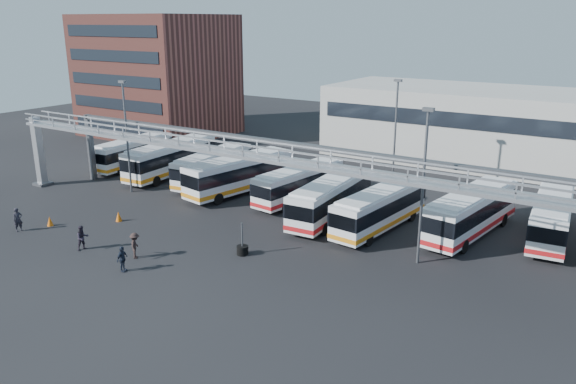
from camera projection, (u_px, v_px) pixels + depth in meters
The scene contains 23 objects.
ground at pixel (208, 259), 37.40m from camera, with size 140.00×140.00×0.00m, color black.
gantry at pixel (257, 161), 40.52m from camera, with size 51.40×5.15×7.10m.
apartment_building at pixel (158, 76), 76.73m from camera, with size 18.00×15.00×16.00m, color brown.
warehouse at pixel (521, 129), 60.65m from camera, with size 42.00×14.00×8.00m, color #9E9E99.
light_pole_left at pixel (126, 131), 50.41m from camera, with size 0.70×0.35×10.21m.
light_pole_mid at pixel (423, 179), 35.18m from camera, with size 0.70×0.35×10.21m.
light_pole_back at pixel (395, 129), 51.38m from camera, with size 0.70×0.35×10.21m.
bus_0 at pixel (133, 152), 60.36m from camera, with size 3.18×10.40×3.11m.
bus_1 at pixel (171, 158), 56.81m from camera, with size 3.20×11.57×3.48m.
bus_2 at pixel (213, 166), 54.36m from camera, with size 3.33×10.56×3.16m.
bus_3 at pixel (240, 173), 51.20m from camera, with size 4.79×11.66×3.45m.
bus_4 at pixel (299, 183), 48.95m from camera, with size 3.60×10.27×3.05m.
bus_5 at pixel (331, 198), 44.41m from camera, with size 3.06×10.92×3.28m.
bus_6 at pixel (380, 208), 42.21m from camera, with size 3.54×10.55×3.14m.
bus_7 at pixel (471, 211), 41.09m from camera, with size 4.19×11.38×3.38m.
bus_8 at pixel (552, 216), 40.38m from camera, with size 3.29×10.63×3.18m.
pedestrian_a at pixel (18, 220), 42.15m from camera, with size 0.66×0.44×1.82m, color black.
pedestrian_b at pixel (82, 238), 38.74m from camera, with size 0.85×0.66×1.75m, color #27212D.
pedestrian_c at pixel (135, 246), 37.37m from camera, with size 1.15×0.66×1.78m, color #2D201E.
pedestrian_d at pixel (122, 259), 35.37m from camera, with size 0.99×0.41×1.70m, color #1C2333.
cone_left at pixel (50, 221), 43.40m from camera, with size 0.47×0.47×0.75m, color #D45F0B.
cone_right at pixel (119, 216), 44.39m from camera, with size 0.50×0.50×0.79m, color #D45F0B.
tire_stack at pixel (242, 249), 38.05m from camera, with size 0.80×0.80×2.28m.
Camera 1 is at (23.08, -26.11, 15.28)m, focal length 35.00 mm.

